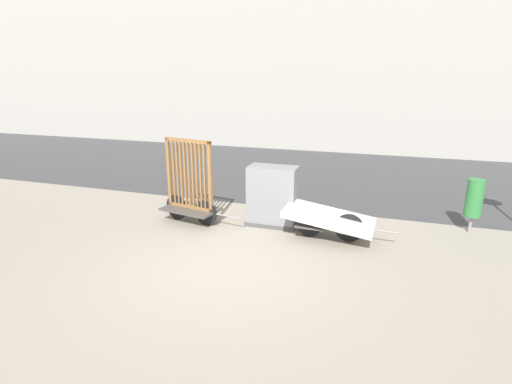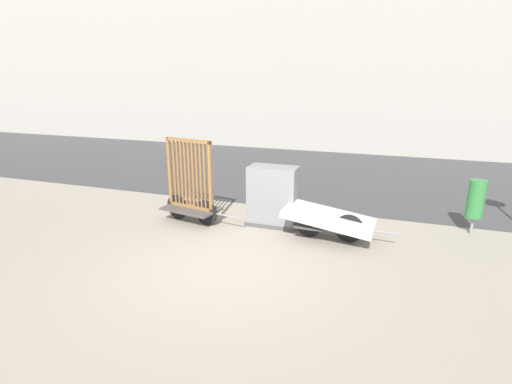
{
  "view_description": "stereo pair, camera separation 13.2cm",
  "coord_description": "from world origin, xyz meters",
  "px_view_note": "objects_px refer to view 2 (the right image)",
  "views": [
    {
      "loc": [
        2.48,
        -5.9,
        3.2
      ],
      "look_at": [
        0.0,
        1.67,
        0.85
      ],
      "focal_mm": 28.0,
      "sensor_mm": 36.0,
      "label": 1
    },
    {
      "loc": [
        2.61,
        -5.86,
        3.2
      ],
      "look_at": [
        0.0,
        1.67,
        0.85
      ],
      "focal_mm": 28.0,
      "sensor_mm": 36.0,
      "label": 2
    }
  ],
  "objects_px": {
    "bike_cart_with_mattress": "(329,220)",
    "utility_cabinet": "(273,198)",
    "bike_cart_with_bedframe": "(191,193)",
    "trash_bin": "(476,199)"
  },
  "relations": [
    {
      "from": "bike_cart_with_mattress",
      "to": "trash_bin",
      "type": "xyz_separation_m",
      "value": [
        2.78,
        1.26,
        0.33
      ]
    },
    {
      "from": "bike_cart_with_bedframe",
      "to": "utility_cabinet",
      "type": "xyz_separation_m",
      "value": [
        1.77,
        0.43,
        -0.05
      ]
    },
    {
      "from": "utility_cabinet",
      "to": "trash_bin",
      "type": "relative_size",
      "value": 1.14
    },
    {
      "from": "bike_cart_with_mattress",
      "to": "utility_cabinet",
      "type": "relative_size",
      "value": 1.7
    },
    {
      "from": "trash_bin",
      "to": "utility_cabinet",
      "type": "bearing_deg",
      "value": -168.45
    },
    {
      "from": "utility_cabinet",
      "to": "bike_cart_with_bedframe",
      "type": "bearing_deg",
      "value": -166.46
    },
    {
      "from": "bike_cart_with_mattress",
      "to": "utility_cabinet",
      "type": "distance_m",
      "value": 1.38
    },
    {
      "from": "bike_cart_with_mattress",
      "to": "trash_bin",
      "type": "bearing_deg",
      "value": 26.15
    },
    {
      "from": "bike_cart_with_mattress",
      "to": "utility_cabinet",
      "type": "height_order",
      "value": "utility_cabinet"
    },
    {
      "from": "trash_bin",
      "to": "bike_cart_with_bedframe",
      "type": "bearing_deg",
      "value": -167.84
    }
  ]
}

